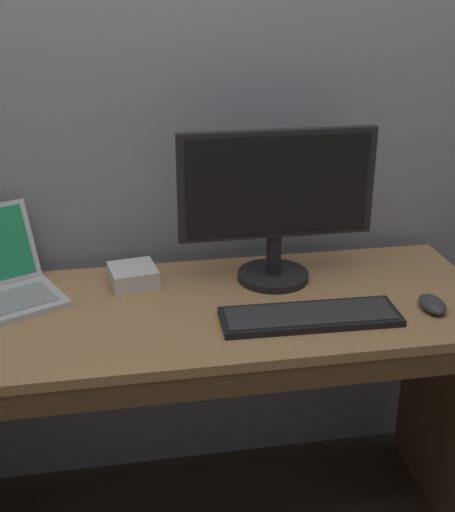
# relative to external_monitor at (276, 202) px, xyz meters

# --- Properties ---
(back_wall) EXTENTS (4.09, 0.04, 2.88)m
(back_wall) POSITION_rel_external_monitor_xyz_m (-0.26, 0.25, 0.41)
(back_wall) COLOR gray
(back_wall) RESTS_ON ground
(desk) EXTENTS (1.65, 0.60, 0.79)m
(desk) POSITION_rel_external_monitor_xyz_m (-0.26, -0.13, -0.49)
(desk) COLOR #A87A4C
(desk) RESTS_ON ground
(external_monitor) EXTENTS (0.55, 0.21, 0.44)m
(external_monitor) POSITION_rel_external_monitor_xyz_m (0.00, 0.00, 0.00)
(external_monitor) COLOR black
(external_monitor) RESTS_ON desk
(wired_keyboard) EXTENTS (0.47, 0.16, 0.02)m
(wired_keyboard) POSITION_rel_external_monitor_xyz_m (0.04, -0.24, -0.23)
(wired_keyboard) COLOR black
(wired_keyboard) RESTS_ON desk
(computer_mouse) EXTENTS (0.07, 0.11, 0.03)m
(computer_mouse) POSITION_rel_external_monitor_xyz_m (0.37, -0.25, -0.22)
(computer_mouse) COLOR #38383D
(computer_mouse) RESTS_ON desk
(external_drive_box) EXTENTS (0.15, 0.15, 0.05)m
(external_drive_box) POSITION_rel_external_monitor_xyz_m (-0.40, 0.05, -0.21)
(external_drive_box) COLOR silver
(external_drive_box) RESTS_ON desk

